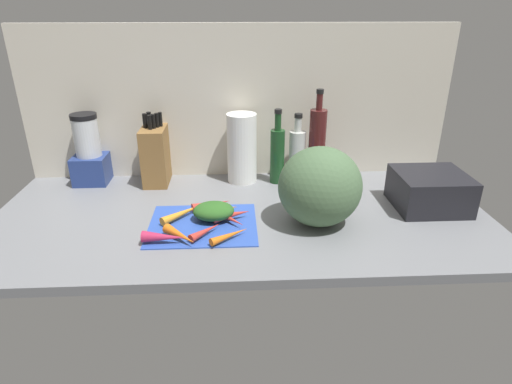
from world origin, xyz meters
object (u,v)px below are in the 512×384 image
Objects in this scene: carrot_7 at (205,231)px; paper_towel_roll at (242,148)px; blender_appliance at (89,154)px; carrot_1 at (218,209)px; bottle_2 at (317,145)px; bottle_1 at (297,155)px; carrot_2 at (180,235)px; carrot_5 at (230,235)px; bottle_0 at (277,154)px; dish_rack at (430,190)px; carrot_3 at (232,215)px; carrot_0 at (184,213)px; carrot_4 at (164,237)px; winter_squash at (320,187)px; cutting_board at (203,224)px; carrot_8 at (228,218)px; carrot_6 at (212,204)px; knife_block at (156,155)px.

carrot_7 is 0.45× the size of paper_towel_roll.
carrot_1 is at bearing -32.56° from blender_appliance.
bottle_1 is at bearing 170.86° from bottle_2.
carrot_2 is 0.95× the size of carrot_5.
paper_towel_roll is 14.25cm from bottle_0.
blender_appliance is 1.01× the size of paper_towel_roll.
carrot_3 is at bearing -173.65° from dish_rack.
dish_rack reaches higher than carrot_0.
carrot_3 is 24.67cm from carrot_4.
carrot_2 is 1.05× the size of carrot_7.
winter_squash is at bearing 13.33° from carrot_4.
dish_rack is at bearing 7.23° from cutting_board.
carrot_5 is 0.37× the size of bottle_2.
carrot_1 is 0.48× the size of paper_towel_roll.
bottle_0 is at bearing 50.97° from carrot_4.
bottle_2 reaches higher than winter_squash.
carrot_3 is at bearing -96.77° from paper_towel_roll.
carrot_2 is at bearing 15.25° from carrot_4.
carrot_8 is 0.51× the size of bottle_1.
carrot_4 is at bearing -120.26° from carrot_6.
paper_towel_roll is (20.38, 32.71, 11.59)cm from carrot_0.
carrot_8 is 0.51× the size of knife_block.
dish_rack is (70.19, 20.57, 4.26)cm from carrot_5.
bottle_2 is at bearing 31.08° from carrot_0.
blender_appliance is 90.00cm from bottle_2.
knife_block is (-28.73, 37.76, 9.48)cm from carrot_8.
bottle_2 is (7.56, -1.22, 4.16)cm from bottle_1.
winter_squash is 0.96× the size of bottle_1.
dish_rack is at bearing 13.45° from carrot_2.
carrot_6 is at bearing -30.22° from blender_appliance.
carrot_2 reaches higher than carrot_8.
paper_towel_roll is at bearing 58.07° from carrot_0.
carrot_8 is at bearing -52.73° from knife_block.
carrot_1 is at bearing 167.92° from winter_squash.
cutting_board is 1.30× the size of winter_squash.
bottle_2 is at bearing 44.45° from carrot_3.
bottle_1 reaches higher than winter_squash.
paper_towel_roll is at bearing 74.78° from carrot_7.
knife_block is at bearing 177.06° from bottle_2.
carrot_6 is at bearing -112.82° from paper_towel_roll.
cutting_board is 45.08cm from knife_block.
carrot_1 is 0.48× the size of bottle_1.
bottle_1 is (41.84, 46.92, 8.86)cm from carrot_2.
carrot_4 reaches higher than carrot_3.
carrot_8 reaches higher than cutting_board.
carrot_8 is (19.17, 12.48, -0.44)cm from carrot_4.
bottle_2 is (34.33, 45.88, 13.39)cm from carrot_5.
carrot_1 is at bearing -136.10° from bottle_1.
blender_appliance reaches higher than carrot_4.
paper_towel_roll is (11.28, 26.81, 11.56)cm from carrot_6.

